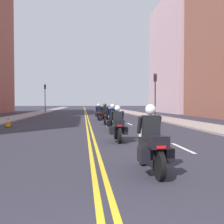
# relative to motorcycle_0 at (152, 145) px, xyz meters

# --- Properties ---
(ground_plane) EXTENTS (264.00, 264.00, 0.00)m
(ground_plane) POSITION_rel_motorcycle_0_xyz_m (-1.25, 43.56, -0.67)
(ground_plane) COLOR #2D2A36
(sidewalk_left) EXTENTS (2.82, 144.00, 0.12)m
(sidewalk_left) POSITION_rel_motorcycle_0_xyz_m (-9.31, 43.56, -0.61)
(sidewalk_left) COLOR gray
(sidewalk_left) RESTS_ON ground
(sidewalk_right) EXTENTS (2.82, 144.00, 0.12)m
(sidewalk_right) POSITION_rel_motorcycle_0_xyz_m (6.80, 43.56, -0.61)
(sidewalk_right) COLOR gray
(sidewalk_right) RESTS_ON ground
(centreline_yellow_inner) EXTENTS (0.12, 132.00, 0.01)m
(centreline_yellow_inner) POSITION_rel_motorcycle_0_xyz_m (-1.37, 43.56, -0.67)
(centreline_yellow_inner) COLOR yellow
(centreline_yellow_inner) RESTS_ON ground
(centreline_yellow_outer) EXTENTS (0.12, 132.00, 0.01)m
(centreline_yellow_outer) POSITION_rel_motorcycle_0_xyz_m (-1.13, 43.56, -0.67)
(centreline_yellow_outer) COLOR yellow
(centreline_yellow_outer) RESTS_ON ground
(lane_dashes_white) EXTENTS (0.14, 56.40, 0.01)m
(lane_dashes_white) POSITION_rel_motorcycle_0_xyz_m (2.07, 24.56, -0.67)
(lane_dashes_white) COLOR silver
(lane_dashes_white) RESTS_ON ground
(building_right_2) EXTENTS (9.29, 18.41, 20.30)m
(building_right_2) POSITION_rel_motorcycle_0_xyz_m (17.00, 42.90, 9.48)
(building_right_2) COLOR #C6A1AC
(building_right_2) RESTS_ON ground
(motorcycle_0) EXTENTS (0.77, 2.17, 1.65)m
(motorcycle_0) POSITION_rel_motorcycle_0_xyz_m (0.00, 0.00, 0.00)
(motorcycle_0) COLOR black
(motorcycle_0) RESTS_ON ground
(motorcycle_1) EXTENTS (0.76, 2.16, 1.58)m
(motorcycle_1) POSITION_rel_motorcycle_0_xyz_m (-0.12, 5.58, -0.02)
(motorcycle_1) COLOR black
(motorcycle_1) RESTS_ON ground
(motorcycle_2) EXTENTS (0.78, 2.24, 1.64)m
(motorcycle_2) POSITION_rel_motorcycle_0_xyz_m (0.13, 10.15, -0.02)
(motorcycle_2) COLOR black
(motorcycle_2) RESTS_ON ground
(motorcycle_3) EXTENTS (0.78, 2.23, 1.66)m
(motorcycle_3) POSITION_rel_motorcycle_0_xyz_m (0.08, 15.62, 0.00)
(motorcycle_3) COLOR black
(motorcycle_3) RESTS_ON ground
(motorcycle_4) EXTENTS (0.76, 2.23, 1.63)m
(motorcycle_4) POSITION_rel_motorcycle_0_xyz_m (-0.13, 20.97, -0.01)
(motorcycle_4) COLOR black
(motorcycle_4) RESTS_ON ground
(traffic_cone_0) EXTENTS (0.36, 0.36, 0.66)m
(traffic_cone_0) POSITION_rel_motorcycle_0_xyz_m (-6.88, 13.52, -0.34)
(traffic_cone_0) COLOR black
(traffic_cone_0) RESTS_ON ground
(traffic_cone_1) EXTENTS (0.37, 0.37, 0.71)m
(traffic_cone_1) POSITION_rel_motorcycle_0_xyz_m (-6.94, 14.08, -0.32)
(traffic_cone_1) COLOR black
(traffic_cone_1) RESTS_ON ground
(traffic_light_near) EXTENTS (0.28, 0.38, 4.75)m
(traffic_light_near) POSITION_rel_motorcycle_0_xyz_m (5.80, 21.86, 2.62)
(traffic_light_near) COLOR black
(traffic_light_near) RESTS_ON ground
(traffic_light_far) EXTENTS (0.28, 0.38, 4.96)m
(traffic_light_far) POSITION_rel_motorcycle_0_xyz_m (-8.30, 43.19, 2.73)
(traffic_light_far) COLOR black
(traffic_light_far) RESTS_ON ground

